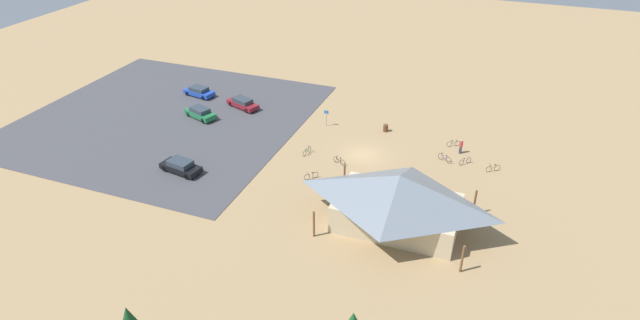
{
  "coord_description": "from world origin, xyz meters",
  "views": [
    {
      "loc": [
        -13.7,
        49.78,
        29.69
      ],
      "look_at": [
        3.5,
        4.7,
        1.2
      ],
      "focal_mm": 29.4,
      "sensor_mm": 36.0,
      "label": 1
    }
  ],
  "objects_px": {
    "bicycle_teal_trailside": "(453,144)",
    "bicycle_purple_yard_front": "(445,158)",
    "bicycle_orange_lone_east": "(493,168)",
    "car_maroon_second_row": "(243,103)",
    "trash_bin": "(386,128)",
    "lot_sign": "(326,116)",
    "visitor_by_pavilion": "(461,146)",
    "car_blue_back_corner": "(199,91)",
    "bicycle_green_lone_west": "(307,151)",
    "bicycle_black_yard_center": "(339,161)",
    "car_black_mid_lot": "(181,166)",
    "bike_pavilion": "(398,198)",
    "bicycle_white_near_sign": "(311,176)",
    "car_green_inner_stall": "(200,113)",
    "bicycle_silver_yard_left": "(465,161)"
  },
  "relations": [
    {
      "from": "lot_sign",
      "to": "visitor_by_pavilion",
      "type": "xyz_separation_m",
      "value": [
        -16.65,
        0.99,
        -0.51
      ]
    },
    {
      "from": "lot_sign",
      "to": "bike_pavilion",
      "type": "bearing_deg",
      "value": 127.94
    },
    {
      "from": "bicycle_silver_yard_left",
      "to": "car_green_inner_stall",
      "type": "relative_size",
      "value": 0.27
    },
    {
      "from": "bicycle_green_lone_west",
      "to": "bicycle_purple_yard_front",
      "type": "bearing_deg",
      "value": -165.08
    },
    {
      "from": "lot_sign",
      "to": "car_maroon_second_row",
      "type": "bearing_deg",
      "value": -4.62
    },
    {
      "from": "car_blue_back_corner",
      "to": "lot_sign",
      "type": "bearing_deg",
      "value": 173.34
    },
    {
      "from": "bicycle_purple_yard_front",
      "to": "lot_sign",
      "type": "bearing_deg",
      "value": -12.82
    },
    {
      "from": "visitor_by_pavilion",
      "to": "bike_pavilion",
      "type": "bearing_deg",
      "value": 76.79
    },
    {
      "from": "bicycle_teal_trailside",
      "to": "bicycle_purple_yard_front",
      "type": "relative_size",
      "value": 0.87
    },
    {
      "from": "bicycle_green_lone_west",
      "to": "visitor_by_pavilion",
      "type": "bearing_deg",
      "value": -158.31
    },
    {
      "from": "bicycle_silver_yard_left",
      "to": "car_maroon_second_row",
      "type": "relative_size",
      "value": 0.26
    },
    {
      "from": "car_black_mid_lot",
      "to": "car_green_inner_stall",
      "type": "bearing_deg",
      "value": -66.91
    },
    {
      "from": "trash_bin",
      "to": "car_blue_back_corner",
      "type": "bearing_deg",
      "value": -2.36
    },
    {
      "from": "bicycle_teal_trailside",
      "to": "bicycle_purple_yard_front",
      "type": "bearing_deg",
      "value": 84.31
    },
    {
      "from": "bicycle_orange_lone_east",
      "to": "car_maroon_second_row",
      "type": "height_order",
      "value": "car_maroon_second_row"
    },
    {
      "from": "car_black_mid_lot",
      "to": "lot_sign",
      "type": "bearing_deg",
      "value": -124.1
    },
    {
      "from": "bicycle_green_lone_west",
      "to": "car_black_mid_lot",
      "type": "distance_m",
      "value": 13.96
    },
    {
      "from": "visitor_by_pavilion",
      "to": "trash_bin",
      "type": "bearing_deg",
      "value": -13.17
    },
    {
      "from": "lot_sign",
      "to": "bicycle_white_near_sign",
      "type": "relative_size",
      "value": 1.76
    },
    {
      "from": "bike_pavilion",
      "to": "bicycle_green_lone_west",
      "type": "xyz_separation_m",
      "value": [
        12.56,
        -9.2,
        -2.62
      ]
    },
    {
      "from": "bicycle_white_near_sign",
      "to": "car_green_inner_stall",
      "type": "xyz_separation_m",
      "value": [
        18.69,
        -8.43,
        0.37
      ]
    },
    {
      "from": "car_maroon_second_row",
      "to": "visitor_by_pavilion",
      "type": "bearing_deg",
      "value": 176.08
    },
    {
      "from": "lot_sign",
      "to": "bicycle_green_lone_west",
      "type": "height_order",
      "value": "lot_sign"
    },
    {
      "from": "lot_sign",
      "to": "bicycle_white_near_sign",
      "type": "distance_m",
      "value": 12.48
    },
    {
      "from": "trash_bin",
      "to": "car_black_mid_lot",
      "type": "distance_m",
      "value": 24.82
    },
    {
      "from": "bicycle_green_lone_west",
      "to": "car_green_inner_stall",
      "type": "distance_m",
      "value": 16.76
    },
    {
      "from": "bicycle_silver_yard_left",
      "to": "car_black_mid_lot",
      "type": "xyz_separation_m",
      "value": [
        28.21,
        12.55,
        0.37
      ]
    },
    {
      "from": "lot_sign",
      "to": "bicycle_green_lone_west",
      "type": "relative_size",
      "value": 1.33
    },
    {
      "from": "car_maroon_second_row",
      "to": "car_green_inner_stall",
      "type": "distance_m",
      "value": 5.93
    },
    {
      "from": "bicycle_orange_lone_east",
      "to": "visitor_by_pavilion",
      "type": "xyz_separation_m",
      "value": [
        3.83,
        -2.79,
        0.51
      ]
    },
    {
      "from": "bicycle_orange_lone_east",
      "to": "bicycle_purple_yard_front",
      "type": "xyz_separation_m",
      "value": [
        5.19,
        -0.3,
        0.01
      ]
    },
    {
      "from": "bicycle_black_yard_center",
      "to": "bicycle_purple_yard_front",
      "type": "relative_size",
      "value": 0.94
    },
    {
      "from": "bicycle_black_yard_center",
      "to": "car_maroon_second_row",
      "type": "distance_m",
      "value": 19.15
    },
    {
      "from": "car_maroon_second_row",
      "to": "bicycle_teal_trailside",
      "type": "bearing_deg",
      "value": 178.65
    },
    {
      "from": "bike_pavilion",
      "to": "bicycle_black_yard_center",
      "type": "xyz_separation_m",
      "value": [
        8.44,
        -8.48,
        -2.62
      ]
    },
    {
      "from": "lot_sign",
      "to": "bicycle_purple_yard_front",
      "type": "bearing_deg",
      "value": 167.18
    },
    {
      "from": "bicycle_purple_yard_front",
      "to": "car_maroon_second_row",
      "type": "bearing_deg",
      "value": -9.21
    },
    {
      "from": "bicycle_black_yard_center",
      "to": "lot_sign",
      "type": "bearing_deg",
      "value": -60.95
    },
    {
      "from": "bike_pavilion",
      "to": "car_blue_back_corner",
      "type": "relative_size",
      "value": 2.91
    },
    {
      "from": "lot_sign",
      "to": "bicycle_purple_yard_front",
      "type": "xyz_separation_m",
      "value": [
        -15.3,
        3.48,
        -1.02
      ]
    },
    {
      "from": "bicycle_silver_yard_left",
      "to": "car_blue_back_corner",
      "type": "bearing_deg",
      "value": -8.55
    },
    {
      "from": "bicycle_silver_yard_left",
      "to": "bicycle_white_near_sign",
      "type": "relative_size",
      "value": 1.03
    },
    {
      "from": "bicycle_orange_lone_east",
      "to": "visitor_by_pavilion",
      "type": "height_order",
      "value": "visitor_by_pavilion"
    },
    {
      "from": "bicycle_orange_lone_east",
      "to": "visitor_by_pavilion",
      "type": "relative_size",
      "value": 0.82
    },
    {
      "from": "bicycle_teal_trailside",
      "to": "visitor_by_pavilion",
      "type": "bearing_deg",
      "value": 126.43
    },
    {
      "from": "bicycle_teal_trailside",
      "to": "bicycle_white_near_sign",
      "type": "xyz_separation_m",
      "value": [
        12.9,
        12.45,
        0.01
      ]
    },
    {
      "from": "bicycle_black_yard_center",
      "to": "car_maroon_second_row",
      "type": "bearing_deg",
      "value": -28.58
    },
    {
      "from": "trash_bin",
      "to": "bicycle_purple_yard_front",
      "type": "height_order",
      "value": "trash_bin"
    },
    {
      "from": "trash_bin",
      "to": "car_maroon_second_row",
      "type": "xyz_separation_m",
      "value": [
        19.59,
        0.2,
        0.27
      ]
    },
    {
      "from": "bicycle_white_near_sign",
      "to": "car_blue_back_corner",
      "type": "distance_m",
      "value": 26.86
    }
  ]
}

